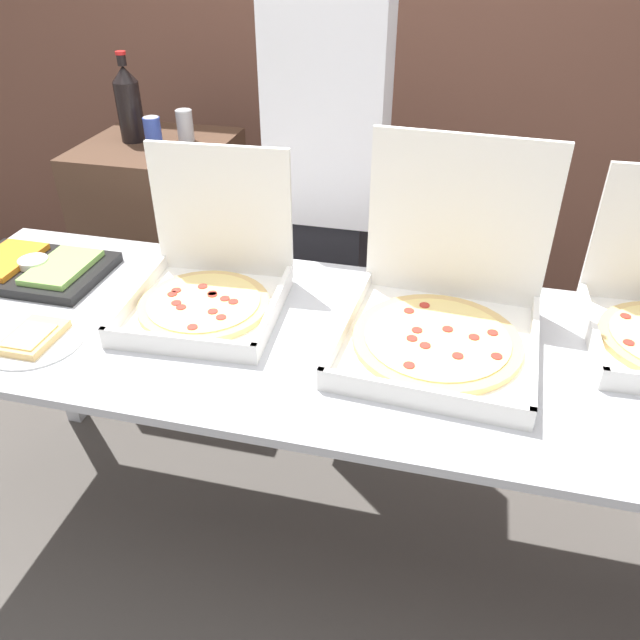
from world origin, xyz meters
TOP-DOWN VIEW (x-y plane):
  - ground_plane at (0.00, 0.00)m, footprint 16.00×16.00m
  - brick_wall_behind at (0.00, 1.70)m, footprint 10.00×0.06m
  - buffet_table at (0.00, 0.00)m, footprint 2.39×0.81m
  - pizza_box_far_right at (0.31, 0.07)m, footprint 0.52×0.54m
  - pizza_box_near_right at (-0.34, 0.08)m, footprint 0.44×0.46m
  - paper_plate_front_right at (-0.73, -0.21)m, footprint 0.26×0.26m
  - veggie_tray at (-0.94, 0.12)m, footprint 0.44×0.30m
  - sideboard_podium at (-0.91, 0.93)m, footprint 0.57×0.57m
  - soda_bottle at (-1.01, 0.94)m, footprint 0.10×0.10m
  - soda_can_silver at (-0.80, 0.99)m, footprint 0.07×0.07m
  - soda_can_colored at (-0.88, 0.86)m, footprint 0.07×0.07m
  - person_guest_plaid at (-0.15, 0.72)m, footprint 0.40×0.22m

SIDE VIEW (x-z plane):
  - ground_plane at x=0.00m, z-range 0.00..0.00m
  - sideboard_podium at x=-0.91m, z-range 0.00..1.02m
  - buffet_table at x=0.00m, z-range 0.33..1.18m
  - paper_plate_front_right at x=-0.73m, z-range 0.85..0.88m
  - veggie_tray at x=-0.94m, z-range 0.85..0.90m
  - pizza_box_near_right at x=-0.34m, z-range 0.72..1.13m
  - pizza_box_far_right at x=0.31m, z-range 0.69..1.18m
  - person_guest_plaid at x=-0.15m, z-range 0.05..1.87m
  - soda_can_silver at x=-0.80m, z-range 1.02..1.14m
  - soda_can_colored at x=-0.88m, z-range 1.02..1.14m
  - soda_bottle at x=-1.01m, z-range 1.00..1.34m
  - brick_wall_behind at x=0.00m, z-range 0.00..2.80m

